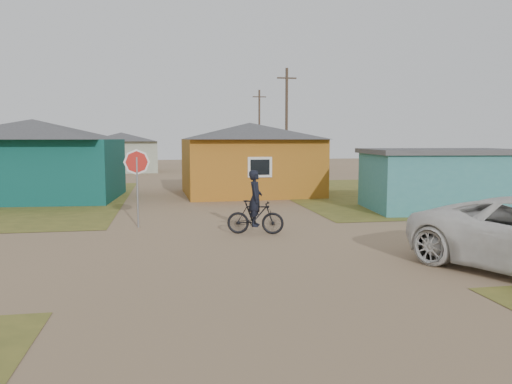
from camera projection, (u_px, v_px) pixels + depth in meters
ground at (244, 253)px, 13.35m from camera, size 120.00×120.00×0.00m
grass_ne at (451, 192)px, 28.52m from camera, size 20.00×18.00×0.00m
house_teal at (34, 158)px, 24.85m from camera, size 8.93×7.08×4.00m
house_yellow at (250, 158)px, 27.27m from camera, size 7.72×6.76×3.90m
shed_turquoise at (440, 179)px, 21.23m from camera, size 6.71×4.93×2.60m
house_pale_west at (122, 152)px, 45.37m from camera, size 7.04×6.15×3.60m
house_beige_east at (279, 150)px, 54.05m from camera, size 6.95×6.05×3.60m
house_pale_north at (57, 150)px, 55.72m from camera, size 6.28×5.81×3.40m
utility_pole_near at (287, 123)px, 35.58m from camera, size 1.40×0.20×8.00m
utility_pole_far at (259, 128)px, 51.41m from camera, size 1.40×0.20×8.00m
stop_sign at (137, 171)px, 16.93m from camera, size 0.85×0.31×2.69m
cyclist at (255, 211)px, 15.87m from camera, size 1.88×0.96×2.05m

